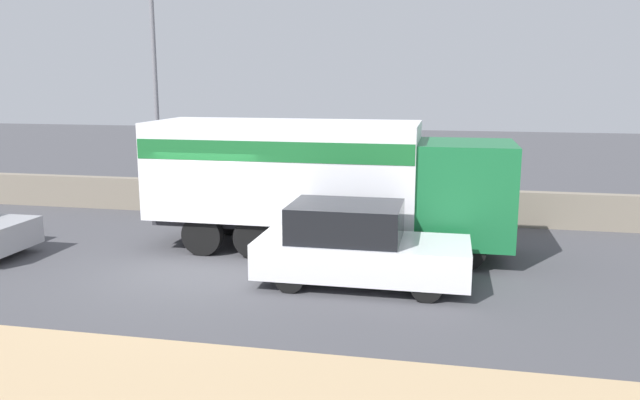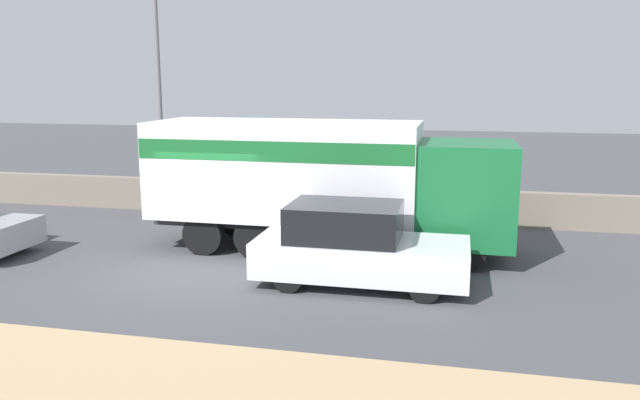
% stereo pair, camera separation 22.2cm
% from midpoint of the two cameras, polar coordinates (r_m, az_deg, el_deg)
% --- Properties ---
extents(ground_plane, '(80.00, 80.00, 0.00)m').
position_cam_midpoint_polar(ground_plane, '(14.20, -12.26, -6.37)').
color(ground_plane, '#47474C').
extents(stone_wall_backdrop, '(60.00, 0.35, 1.03)m').
position_cam_midpoint_polar(stone_wall_backdrop, '(19.45, -5.31, 0.10)').
color(stone_wall_backdrop, gray).
rests_on(stone_wall_backdrop, ground_plane).
extents(street_lamp, '(0.56, 0.28, 7.38)m').
position_cam_midpoint_polar(street_lamp, '(19.63, -15.18, 10.84)').
color(street_lamp, slate).
rests_on(street_lamp, ground_plane).
extents(box_truck, '(8.70, 2.55, 3.16)m').
position_cam_midpoint_polar(box_truck, '(15.18, -0.48, 2.40)').
color(box_truck, '#196B38').
rests_on(box_truck, ground_plane).
extents(car_hatchback, '(4.33, 1.80, 1.69)m').
position_cam_midpoint_polar(car_hatchback, '(12.82, 2.92, -4.24)').
color(car_hatchback, silver).
rests_on(car_hatchback, ground_plane).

